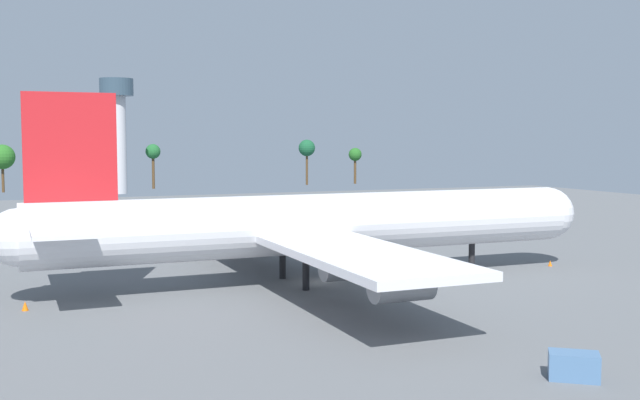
{
  "coord_description": "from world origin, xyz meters",
  "views": [
    {
      "loc": [
        -30.27,
        -72.7,
        14.88
      ],
      "look_at": [
        0.0,
        0.0,
        8.6
      ],
      "focal_mm": 42.9,
      "sensor_mm": 36.0,
      "label": 1
    }
  ],
  "objects_px": {
    "cargo_container_fore": "(574,366)",
    "control_tower": "(117,123)",
    "safety_cone_tail": "(25,306)",
    "safety_cone_nose": "(550,263)",
    "cargo_airplane": "(317,225)"
  },
  "relations": [
    {
      "from": "cargo_container_fore",
      "to": "safety_cone_tail",
      "type": "bearing_deg",
      "value": 132.72
    },
    {
      "from": "cargo_container_fore",
      "to": "safety_cone_tail",
      "type": "relative_size",
      "value": 4.29
    },
    {
      "from": "cargo_airplane",
      "to": "control_tower",
      "type": "relative_size",
      "value": 2.05
    },
    {
      "from": "cargo_container_fore",
      "to": "safety_cone_tail",
      "type": "distance_m",
      "value": 45.59
    },
    {
      "from": "safety_cone_nose",
      "to": "safety_cone_tail",
      "type": "xyz_separation_m",
      "value": [
        -57.62,
        -1.28,
        0.07
      ]
    },
    {
      "from": "cargo_container_fore",
      "to": "control_tower",
      "type": "xyz_separation_m",
      "value": [
        -3.2,
        176.96,
        18.5
      ]
    },
    {
      "from": "safety_cone_tail",
      "to": "control_tower",
      "type": "distance_m",
      "value": 147.34
    },
    {
      "from": "safety_cone_nose",
      "to": "control_tower",
      "type": "xyz_separation_m",
      "value": [
        -29.9,
        142.18,
        19.0
      ]
    },
    {
      "from": "safety_cone_nose",
      "to": "cargo_container_fore",
      "type": "bearing_deg",
      "value": -127.52
    },
    {
      "from": "safety_cone_tail",
      "to": "control_tower",
      "type": "relative_size",
      "value": 0.03
    },
    {
      "from": "control_tower",
      "to": "cargo_airplane",
      "type": "bearing_deg",
      "value": -89.68
    },
    {
      "from": "safety_cone_nose",
      "to": "safety_cone_tail",
      "type": "relative_size",
      "value": 0.84
    },
    {
      "from": "safety_cone_tail",
      "to": "control_tower",
      "type": "xyz_separation_m",
      "value": [
        27.73,
        143.46,
        18.93
      ]
    },
    {
      "from": "cargo_airplane",
      "to": "cargo_container_fore",
      "type": "height_order",
      "value": "cargo_airplane"
    },
    {
      "from": "cargo_container_fore",
      "to": "safety_cone_nose",
      "type": "xyz_separation_m",
      "value": [
        26.7,
        34.77,
        -0.5
      ]
    }
  ]
}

